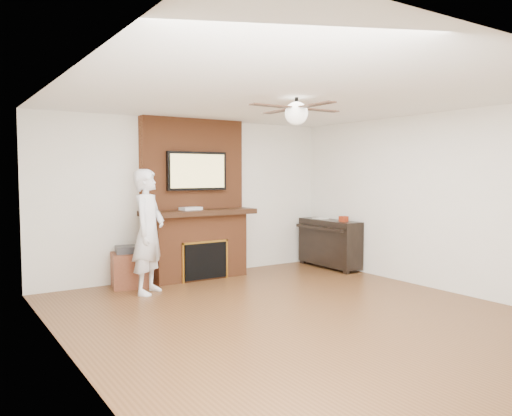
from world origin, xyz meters
TOP-DOWN VIEW (x-y plane):
  - room_shell at (0.00, 0.00)m, footprint 5.36×5.86m
  - fireplace at (0.00, 2.55)m, footprint 1.78×0.64m
  - tv at (0.00, 2.50)m, footprint 1.00×0.08m
  - ceiling_fan at (-0.00, 0.00)m, footprint 1.21×1.21m
  - person at (-1.02, 1.95)m, footprint 0.74×0.74m
  - side_table at (-1.10, 2.48)m, footprint 0.61×0.61m
  - piano at (2.30, 2.00)m, footprint 0.49×1.28m
  - cable_box at (-0.14, 2.45)m, footprint 0.34×0.22m
  - candle_green at (0.02, 2.32)m, footprint 0.06×0.06m
  - candle_cream at (0.12, 2.34)m, footprint 0.09×0.09m
  - candle_blue at (0.16, 2.37)m, footprint 0.06×0.06m

SIDE VIEW (x-z plane):
  - candle_blue at x=0.16m, z-range 0.00..0.08m
  - candle_green at x=0.02m, z-range 0.00..0.09m
  - candle_cream at x=0.12m, z-range 0.00..0.13m
  - side_table at x=-1.10m, z-range -0.02..0.57m
  - piano at x=2.30m, z-range -0.01..0.91m
  - person at x=-1.02m, z-range 0.00..1.70m
  - fireplace at x=0.00m, z-range -0.25..2.25m
  - cable_box at x=-0.14m, z-range 1.08..1.13m
  - room_shell at x=0.00m, z-range -0.18..2.68m
  - tv at x=0.00m, z-range 1.38..1.98m
  - ceiling_fan at x=0.00m, z-range 2.18..2.49m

